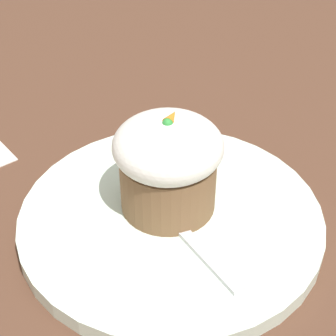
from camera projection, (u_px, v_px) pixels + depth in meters
ground_plane at (171, 225)px, 0.50m from camera, size 4.00×4.00×0.00m
dessert_plate at (171, 219)px, 0.49m from camera, size 0.26×0.26×0.02m
carrot_cake at (168, 163)px, 0.47m from camera, size 0.09×0.09×0.09m
spoon at (173, 220)px, 0.47m from camera, size 0.10×0.11×0.01m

